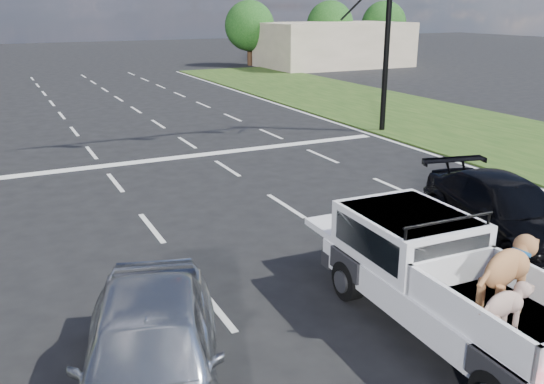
{
  "coord_description": "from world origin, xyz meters",
  "views": [
    {
      "loc": [
        -4.73,
        -8.35,
        4.89
      ],
      "look_at": [
        0.37,
        2.0,
        1.15
      ],
      "focal_mm": 38.0,
      "sensor_mm": 36.0,
      "label": 1
    }
  ],
  "objects_px": {
    "traffic_signal": "(336,11)",
    "silver_sedan": "(150,355)",
    "black_coupe": "(505,211)",
    "pickup_truck": "(445,279)"
  },
  "relations": [
    {
      "from": "pickup_truck",
      "to": "black_coupe",
      "type": "xyz_separation_m",
      "value": [
        3.71,
        2.2,
        -0.19
      ]
    },
    {
      "from": "traffic_signal",
      "to": "pickup_truck",
      "type": "distance_m",
      "value": 14.69
    },
    {
      "from": "black_coupe",
      "to": "silver_sedan",
      "type": "bearing_deg",
      "value": -153.45
    },
    {
      "from": "traffic_signal",
      "to": "silver_sedan",
      "type": "xyz_separation_m",
      "value": [
        -10.55,
        -12.63,
        -3.97
      ]
    },
    {
      "from": "black_coupe",
      "to": "pickup_truck",
      "type": "bearing_deg",
      "value": -136.27
    },
    {
      "from": "traffic_signal",
      "to": "black_coupe",
      "type": "height_order",
      "value": "traffic_signal"
    },
    {
      "from": "traffic_signal",
      "to": "black_coupe",
      "type": "xyz_separation_m",
      "value": [
        -2.29,
        -10.65,
        -4.04
      ]
    },
    {
      "from": "traffic_signal",
      "to": "black_coupe",
      "type": "distance_m",
      "value": 11.61
    },
    {
      "from": "pickup_truck",
      "to": "silver_sedan",
      "type": "relative_size",
      "value": 1.14
    },
    {
      "from": "traffic_signal",
      "to": "silver_sedan",
      "type": "bearing_deg",
      "value": -129.88
    }
  ]
}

